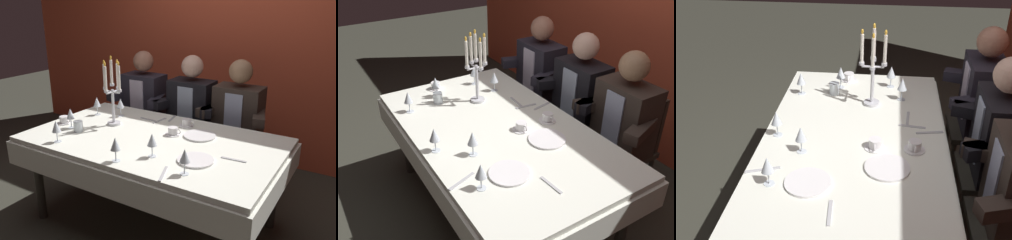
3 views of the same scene
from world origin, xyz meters
The scene contains 25 objects.
ground_plane centered at (0.00, 0.00, 0.00)m, with size 12.00×12.00×0.00m, color #33332A.
back_wall centered at (0.00, 1.66, 1.35)m, with size 6.00×0.12×2.70m, color #C4482E.
dining_table centered at (0.00, 0.00, 0.62)m, with size 1.94×1.14×0.74m.
candelabra centered at (-0.45, 0.08, 1.01)m, with size 0.19×0.19×0.57m.
dinner_plate_0 centered at (0.29, 0.21, 0.75)m, with size 0.25×0.25×0.01m, color white.
dinner_plate_1 centered at (0.46, -0.20, 0.75)m, with size 0.24×0.24×0.01m, color white.
wine_glass_0 centered at (-0.54, 0.29, 0.86)m, with size 0.07×0.07×0.16m.
wine_glass_1 centered at (0.18, -0.28, 0.85)m, with size 0.07×0.07×0.16m.
wine_glass_2 centered at (-0.55, -0.43, 0.85)m, with size 0.07×0.07×0.16m.
wine_glass_3 centered at (0.49, -0.39, 0.85)m, with size 0.07×0.07×0.16m.
wine_glass_4 centered at (-0.69, -0.16, 0.85)m, with size 0.07×0.07×0.16m.
wine_glass_5 centered at (0.02, -0.46, 0.85)m, with size 0.07×0.07×0.16m.
wine_glass_6 centered at (-0.74, 0.21, 0.85)m, with size 0.07×0.07×0.16m.
water_tumbler_0 centered at (-0.58, -0.19, 0.78)m, with size 0.07×0.07×0.09m, color silver.
coffee_cup_0 centered at (-0.82, -0.11, 0.77)m, with size 0.13×0.12×0.06m.
coffee_cup_1 centered at (0.10, 0.36, 0.77)m, with size 0.13×0.12×0.06m.
coffee_cup_2 centered at (0.10, 0.13, 0.77)m, with size 0.13×0.12×0.06m.
fork_0 centered at (-0.17, 0.35, 0.74)m, with size 0.17×0.02×0.01m, color #B7B7BC.
spoon_1 centered at (-0.10, 0.46, 0.74)m, with size 0.17×0.02×0.01m, color #B7B7BC.
spoon_2 centered at (-0.27, 0.33, 0.74)m, with size 0.17×0.02×0.01m, color #B7B7BC.
fork_3 centered at (0.67, -0.05, 0.74)m, with size 0.17×0.02×0.01m, color #B7B7BC.
knife_4 centered at (0.38, -0.46, 0.74)m, with size 0.19×0.02×0.01m, color #B7B7BC.
seated_diner_0 centered at (-0.70, 0.89, 0.74)m, with size 0.63×0.48×1.24m.
seated_diner_1 centered at (-0.13, 0.89, 0.74)m, with size 0.63×0.48×1.24m.
seated_diner_2 centered at (0.34, 0.89, 0.74)m, with size 0.63×0.48×1.24m.
Camera 2 is at (1.87, -1.09, 2.08)m, focal length 39.41 mm.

